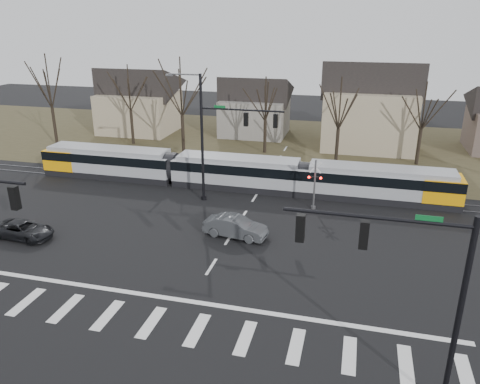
% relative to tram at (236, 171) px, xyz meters
% --- Properties ---
extents(ground, '(140.00, 140.00, 0.00)m').
position_rel_tram_xyz_m(ground, '(2.14, -16.00, -1.53)').
color(ground, black).
extents(grass_verge, '(140.00, 28.00, 0.01)m').
position_rel_tram_xyz_m(grass_verge, '(2.14, 16.00, -1.52)').
color(grass_verge, '#38331E').
rests_on(grass_verge, ground).
extents(crosswalk, '(27.00, 2.60, 0.01)m').
position_rel_tram_xyz_m(crosswalk, '(2.14, -20.00, -1.52)').
color(crosswalk, silver).
rests_on(crosswalk, ground).
extents(stop_line, '(28.00, 0.35, 0.01)m').
position_rel_tram_xyz_m(stop_line, '(2.14, -17.80, -1.52)').
color(stop_line, silver).
rests_on(stop_line, ground).
extents(lane_dashes, '(0.18, 30.00, 0.01)m').
position_rel_tram_xyz_m(lane_dashes, '(2.14, -0.00, -1.52)').
color(lane_dashes, silver).
rests_on(lane_dashes, ground).
extents(rail_pair, '(90.00, 1.52, 0.06)m').
position_rel_tram_xyz_m(rail_pair, '(2.14, -0.20, -1.50)').
color(rail_pair, '#59595E').
rests_on(rail_pair, ground).
extents(tram, '(37.00, 2.75, 2.80)m').
position_rel_tram_xyz_m(tram, '(0.00, 0.00, 0.00)').
color(tram, gray).
rests_on(tram, ground).
extents(sedan, '(2.71, 4.80, 1.45)m').
position_rel_tram_xyz_m(sedan, '(2.49, -9.59, -0.81)').
color(sedan, '#414347').
rests_on(sedan, ground).
extents(suv, '(2.48, 4.47, 1.18)m').
position_rel_tram_xyz_m(suv, '(-11.49, -13.38, -0.94)').
color(suv, black).
rests_on(suv, ground).
extents(signal_pole_near_right, '(6.72, 0.44, 8.00)m').
position_rel_tram_xyz_m(signal_pole_near_right, '(12.26, -22.00, 3.64)').
color(signal_pole_near_right, black).
rests_on(signal_pole_near_right, ground).
extents(signal_pole_far, '(9.28, 0.44, 10.20)m').
position_rel_tram_xyz_m(signal_pole_far, '(-0.26, -3.50, 4.17)').
color(signal_pole_far, black).
rests_on(signal_pole_far, ground).
extents(rail_crossing_signal, '(1.08, 0.36, 4.00)m').
position_rel_tram_xyz_m(rail_crossing_signal, '(7.14, -3.21, 0.36)').
color(rail_crossing_signal, '#59595B').
rests_on(rail_crossing_signal, ground).
extents(tree_row, '(59.20, 7.20, 10.00)m').
position_rel_tram_xyz_m(tree_row, '(4.14, 10.00, 3.47)').
color(tree_row, black).
rests_on(tree_row, ground).
extents(house_a, '(9.72, 8.64, 8.60)m').
position_rel_tram_xyz_m(house_a, '(-17.86, 18.00, 2.93)').
color(house_a, tan).
rests_on(house_a, ground).
extents(house_b, '(8.64, 7.56, 7.65)m').
position_rel_tram_xyz_m(house_b, '(-2.86, 20.00, 2.44)').
color(house_b, gray).
rests_on(house_b, ground).
extents(house_c, '(10.80, 8.64, 10.10)m').
position_rel_tram_xyz_m(house_c, '(11.14, 17.00, 3.70)').
color(house_c, tan).
rests_on(house_c, ground).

